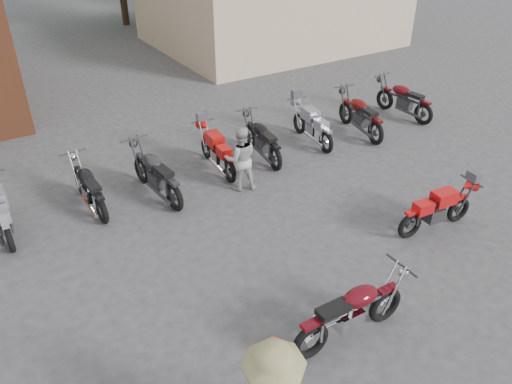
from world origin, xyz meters
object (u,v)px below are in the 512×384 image
vintage_motorcycle (353,309)px  row_bike_4 (217,149)px  row_bike_3 (155,172)px  helmet (274,344)px  row_bike_6 (312,123)px  row_bike_7 (360,113)px  row_bike_2 (88,185)px  row_bike_5 (262,137)px  sportbike (438,207)px  row_bike_8 (404,98)px  row_bike_1 (1,209)px  person_light (241,159)px

vintage_motorcycle → row_bike_4: bearing=83.0°
row_bike_3 → row_bike_4: 1.82m
helmet → row_bike_6: row_bike_6 is taller
helmet → row_bike_7: 8.52m
row_bike_2 → row_bike_3: 1.48m
row_bike_2 → row_bike_5: 4.53m
sportbike → row_bike_2: (-5.82, 4.64, 0.04)m
row_bike_3 → row_bike_4: (1.78, 0.37, -0.06)m
row_bike_5 → helmet: bearing=155.6°
row_bike_4 → row_bike_7: row_bike_7 is taller
row_bike_8 → row_bike_5: bearing=86.9°
row_bike_1 → row_bike_4: row_bike_4 is taller
vintage_motorcycle → row_bike_3: row_bike_3 is taller
row_bike_1 → row_bike_3: bearing=-94.1°
row_bike_4 → row_bike_8: bearing=-85.3°
row_bike_1 → sportbike: bearing=-120.3°
row_bike_8 → row_bike_7: bearing=93.2°
row_bike_5 → row_bike_2: bearing=96.9°
helmet → row_bike_5: (3.35, 5.56, 0.46)m
row_bike_2 → row_bike_6: bearing=-91.3°
row_bike_6 → row_bike_8: row_bike_8 is taller
sportbike → row_bike_5: 4.84m
row_bike_4 → row_bike_8: row_bike_8 is taller
vintage_motorcycle → row_bike_8: row_bike_8 is taller
vintage_motorcycle → row_bike_5: (2.18, 5.98, -0.01)m
row_bike_8 → person_light: bearing=96.2°
row_bike_5 → row_bike_6: 1.69m
row_bike_1 → row_bike_7: size_ratio=0.89×
person_light → sportbike: bearing=146.3°
sportbike → row_bike_5: bearing=111.1°
vintage_motorcycle → row_bike_2: 6.41m
person_light → row_bike_1: (-5.03, 1.05, -0.23)m
sportbike → row_bike_7: 4.88m
row_bike_4 → row_bike_7: (4.54, -0.24, 0.06)m
row_bike_1 → row_bike_2: bearing=-88.6°
row_bike_4 → row_bike_6: size_ratio=0.99×
sportbike → row_bike_3: bearing=140.8°
helmet → row_bike_4: size_ratio=0.13×
row_bike_6 → row_bike_7: row_bike_7 is taller
row_bike_8 → row_bike_4: bearing=86.4°
vintage_motorcycle → row_bike_7: (5.41, 5.79, 0.03)m
row_bike_2 → row_bike_5: row_bike_5 is taller
row_bike_5 → row_bike_8: row_bike_8 is taller
sportbike → row_bike_3: size_ratio=0.85×
row_bike_2 → row_bike_6: 6.22m
row_bike_5 → sportbike: bearing=-157.8°
person_light → row_bike_3: size_ratio=0.74×
row_bike_2 → row_bike_4: row_bike_2 is taller
sportbike → row_bike_8: size_ratio=0.87×
row_bike_1 → row_bike_8: (11.55, 0.09, 0.05)m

